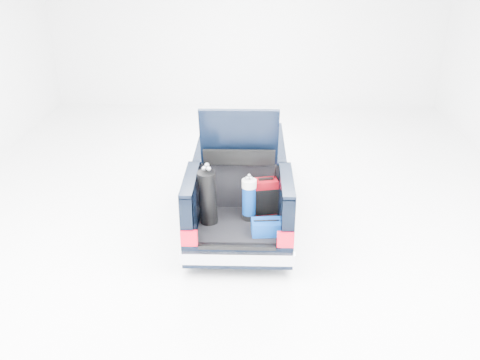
{
  "coord_description": "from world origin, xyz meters",
  "views": [
    {
      "loc": [
        0.22,
        -8.77,
        4.89
      ],
      "look_at": [
        0.0,
        -0.5,
        0.93
      ],
      "focal_mm": 38.0,
      "sensor_mm": 36.0,
      "label": 1
    }
  ],
  "objects_px": {
    "red_suitcase": "(265,196)",
    "blue_golf_bag": "(249,199)",
    "car": "(241,178)",
    "black_golf_bag": "(208,197)",
    "blue_duffel": "(266,227)"
  },
  "relations": [
    {
      "from": "blue_golf_bag",
      "to": "red_suitcase",
      "type": "bearing_deg",
      "value": 58.43
    },
    {
      "from": "red_suitcase",
      "to": "blue_golf_bag",
      "type": "xyz_separation_m",
      "value": [
        -0.28,
        -0.22,
        0.06
      ]
    },
    {
      "from": "car",
      "to": "black_golf_bag",
      "type": "relative_size",
      "value": 4.43
    },
    {
      "from": "car",
      "to": "blue_golf_bag",
      "type": "relative_size",
      "value": 5.73
    },
    {
      "from": "red_suitcase",
      "to": "black_golf_bag",
      "type": "relative_size",
      "value": 0.62
    },
    {
      "from": "red_suitcase",
      "to": "black_golf_bag",
      "type": "bearing_deg",
      "value": -169.3
    },
    {
      "from": "red_suitcase",
      "to": "blue_golf_bag",
      "type": "distance_m",
      "value": 0.36
    },
    {
      "from": "red_suitcase",
      "to": "blue_duffel",
      "type": "distance_m",
      "value": 0.72
    },
    {
      "from": "black_golf_bag",
      "to": "blue_duffel",
      "type": "distance_m",
      "value": 1.07
    },
    {
      "from": "car",
      "to": "blue_duffel",
      "type": "height_order",
      "value": "car"
    },
    {
      "from": "black_golf_bag",
      "to": "red_suitcase",
      "type": "bearing_deg",
      "value": 38.44
    },
    {
      "from": "red_suitcase",
      "to": "black_golf_bag",
      "type": "height_order",
      "value": "black_golf_bag"
    },
    {
      "from": "car",
      "to": "blue_golf_bag",
      "type": "distance_m",
      "value": 1.46
    },
    {
      "from": "red_suitcase",
      "to": "blue_duffel",
      "type": "xyz_separation_m",
      "value": [
        0.0,
        -0.7,
        -0.19
      ]
    },
    {
      "from": "car",
      "to": "black_golf_bag",
      "type": "distance_m",
      "value": 1.7
    }
  ]
}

